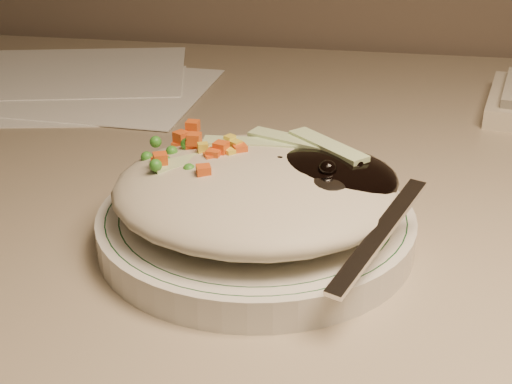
# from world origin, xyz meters

# --- Properties ---
(desk) EXTENTS (1.40, 0.70, 0.74)m
(desk) POSITION_xyz_m (0.00, 1.38, 0.54)
(desk) COLOR gray
(desk) RESTS_ON ground
(plate) EXTENTS (0.22, 0.22, 0.02)m
(plate) POSITION_xyz_m (-0.10, 1.21, 0.75)
(plate) COLOR silver
(plate) RESTS_ON desk
(plate_rim) EXTENTS (0.21, 0.21, 0.00)m
(plate_rim) POSITION_xyz_m (-0.10, 1.21, 0.76)
(plate_rim) COLOR #144723
(plate_rim) RESTS_ON plate
(meal) EXTENTS (0.21, 0.19, 0.05)m
(meal) POSITION_xyz_m (-0.10, 1.21, 0.78)
(meal) COLOR #B5AC92
(meal) RESTS_ON plate
(papers) EXTENTS (0.37, 0.35, 0.00)m
(papers) POSITION_xyz_m (-0.39, 1.52, 0.74)
(papers) COLOR white
(papers) RESTS_ON desk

